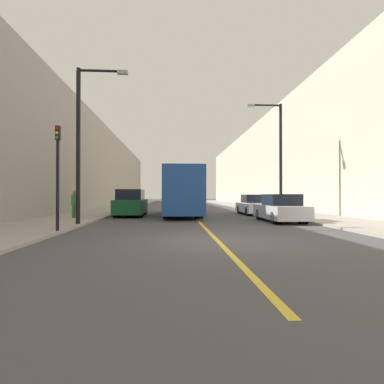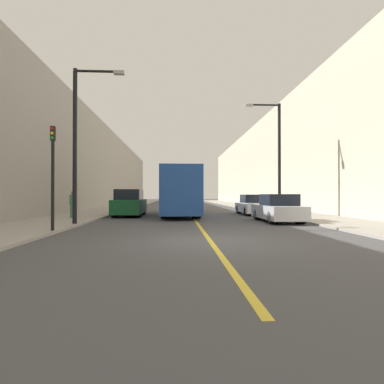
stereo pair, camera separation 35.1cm
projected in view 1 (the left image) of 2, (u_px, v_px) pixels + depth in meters
ground_plane at (218, 241)px, 9.44m from camera, size 200.00×200.00×0.00m
sidewalk_left at (126, 206)px, 38.90m from camera, size 3.95×72.00×0.10m
sidewalk_right at (240, 205)px, 39.86m from camera, size 3.95×72.00×0.10m
building_row_left at (95, 168)px, 38.70m from camera, size 4.00×72.00×9.90m
building_row_right at (269, 165)px, 40.17m from camera, size 4.00×72.00×11.00m
road_center_line at (184, 206)px, 39.38m from camera, size 0.16×72.00×0.01m
bus at (181, 192)px, 21.61m from camera, size 2.46×10.36×3.19m
parked_suv_left at (131, 204)px, 20.61m from camera, size 1.87×4.63×1.83m
car_right_near at (280, 209)px, 16.28m from camera, size 1.80×4.31×1.50m
car_right_mid at (254, 206)px, 22.22m from camera, size 1.78×4.28×1.49m
street_lamp_left at (83, 135)px, 14.09m from camera, size 2.41×0.24×7.35m
street_lamp_right at (278, 152)px, 20.23m from camera, size 2.41×0.24×7.53m
traffic_light at (58, 173)px, 11.31m from camera, size 0.16×0.18×3.97m
pedestrian at (75, 204)px, 17.73m from camera, size 0.35×0.22×1.60m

